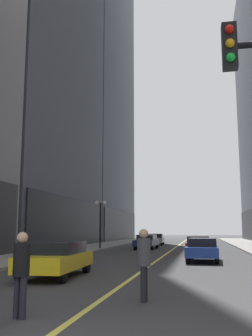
{
  "coord_description": "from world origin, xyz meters",
  "views": [
    {
      "loc": [
        2.55,
        -4.32,
        1.77
      ],
      "look_at": [
        -4.67,
        33.47,
        7.98
      ],
      "focal_mm": 41.12,
      "sensor_mm": 36.0,
      "label": 1
    }
  ],
  "objects": [
    {
      "name": "pedestrian_in_black_coat",
      "position": [
        -1.08,
        3.24,
        1.01
      ],
      "size": [
        0.43,
        0.43,
        1.73
      ],
      "color": "black",
      "rests_on": "ground"
    },
    {
      "name": "building_left_far",
      "position": [
        -16.2,
        60.0,
        31.12
      ],
      "size": [
        11.59,
        26.0,
        62.43
      ],
      "color": "slate",
      "rests_on": "ground"
    },
    {
      "name": "sidewalk_left",
      "position": [
        -8.25,
        35.0,
        0.07
      ],
      "size": [
        4.5,
        78.0,
        0.15
      ],
      "primitive_type": "cube",
      "color": "gray",
      "rests_on": "ground"
    },
    {
      "name": "lane_centre_stripe",
      "position": [
        0.0,
        35.0,
        0.0
      ],
      "size": [
        0.16,
        70.0,
        0.01
      ],
      "primitive_type": "cube",
      "color": "#E5D64C",
      "rests_on": "ground"
    },
    {
      "name": "car_silver",
      "position": [
        -2.75,
        42.14,
        0.72
      ],
      "size": [
        2.08,
        4.75,
        1.32
      ],
      "color": "#B7B7BC",
      "rests_on": "ground"
    },
    {
      "name": "street_lamp_left_far",
      "position": [
        -6.4,
        30.01,
        3.26
      ],
      "size": [
        1.06,
        0.36,
        4.43
      ],
      "color": "black",
      "rests_on": "ground"
    },
    {
      "name": "ground_plane",
      "position": [
        0.0,
        35.0,
        0.0
      ],
      "size": [
        200.0,
        200.0,
        0.0
      ],
      "primitive_type": "plane",
      "color": "#38383A"
    },
    {
      "name": "car_navy",
      "position": [
        -2.43,
        32.09,
        0.72
      ],
      "size": [
        1.88,
        4.82,
        1.32
      ],
      "color": "#141E4C",
      "rests_on": "ground"
    },
    {
      "name": "pedestrian_with_orange_bag",
      "position": [
        1.13,
        5.54,
        1.06
      ],
      "size": [
        0.37,
        0.37,
        1.8
      ],
      "color": "black",
      "rests_on": "ground"
    },
    {
      "name": "car_blue",
      "position": [
        2.68,
        18.22,
        0.72
      ],
      "size": [
        1.94,
        4.42,
        1.32
      ],
      "color": "navy",
      "rests_on": "ground"
    },
    {
      "name": "car_yellow",
      "position": [
        -2.87,
        10.04,
        0.72
      ],
      "size": [
        1.96,
        4.77,
        1.32
      ],
      "color": "yellow",
      "rests_on": "ground"
    },
    {
      "name": "car_maroon",
      "position": [
        2.37,
        24.89,
        0.72
      ],
      "size": [
        1.75,
        4.25,
        1.32
      ],
      "color": "maroon",
      "rests_on": "ground"
    }
  ]
}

